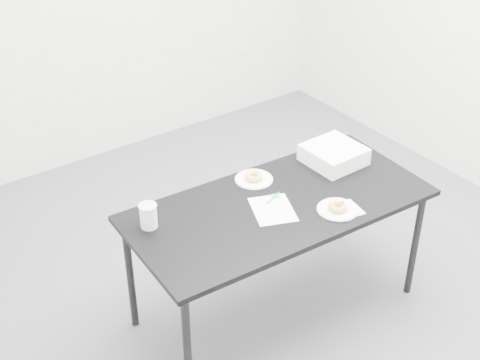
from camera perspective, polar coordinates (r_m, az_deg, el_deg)
floor at (r=4.04m, az=1.42°, el=-9.11°), size 4.00×4.00×0.00m
table at (r=3.50m, az=3.34°, el=-2.71°), size 1.62×0.82×0.73m
scorecard at (r=3.42m, az=2.81°, el=-2.52°), size 0.28×0.31×0.00m
logo_patch at (r=3.51m, az=3.03°, el=-1.38°), size 0.05×0.05×0.00m
pen at (r=3.50m, az=2.86°, el=-1.52°), size 0.11×0.05×0.01m
napkin at (r=3.45m, az=9.03°, el=-2.52°), size 0.17×0.17×0.00m
plate_near at (r=3.44m, az=8.31°, el=-2.51°), size 0.21×0.21×0.01m
donut_near at (r=3.43m, az=8.34°, el=-2.25°), size 0.12×0.12×0.03m
plate_far at (r=3.65m, az=1.19°, el=0.06°), size 0.21×0.21×0.01m
donut_far at (r=3.64m, az=1.19°, el=0.32°), size 0.10×0.10×0.03m
coffee_cup at (r=3.29m, az=-7.82°, el=-3.05°), size 0.08×0.08×0.13m
cup_lid at (r=3.75m, az=7.27°, el=0.82°), size 0.08×0.08×0.01m
bakery_box at (r=3.82m, az=8.00°, el=2.16°), size 0.30×0.30×0.10m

